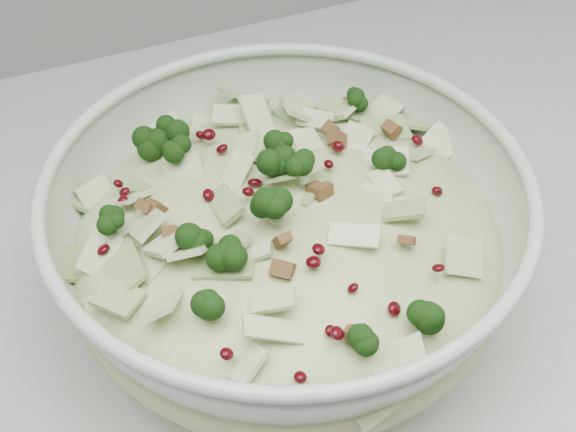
{
  "coord_description": "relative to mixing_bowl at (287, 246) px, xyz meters",
  "views": [
    {
      "loc": [
        0.47,
        1.26,
        1.36
      ],
      "look_at": [
        0.62,
        1.6,
        0.99
      ],
      "focal_mm": 50.0,
      "sensor_mm": 36.0,
      "label": 1
    }
  ],
  "objects": [
    {
      "name": "mixing_bowl",
      "position": [
        0.0,
        0.0,
        0.0
      ],
      "size": [
        0.38,
        0.38,
        0.13
      ],
      "rotation": [
        0.0,
        0.0,
        0.24
      ],
      "color": "#AFC1B2",
      "rests_on": "counter"
    },
    {
      "name": "salad",
      "position": [
        0.0,
        0.0,
        0.02
      ],
      "size": [
        0.3,
        0.3,
        0.13
      ],
      "rotation": [
        0.0,
        0.0,
        0.03
      ],
      "color": "tan",
      "rests_on": "mixing_bowl"
    }
  ]
}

